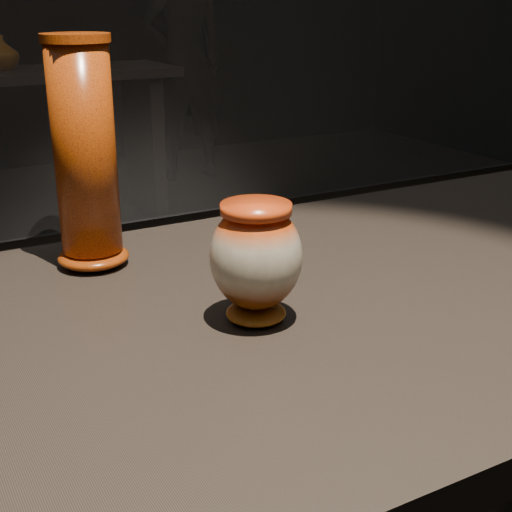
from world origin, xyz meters
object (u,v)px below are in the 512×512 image
at_px(display_plinth, 340,446).
at_px(visitor, 184,61).
at_px(main_vase, 256,258).
at_px(tall_vase, 85,159).

xyz_separation_m(display_plinth, visitor, (1.53, 4.08, 0.21)).
xyz_separation_m(display_plinth, main_vase, (-0.17, -0.03, 0.36)).
bearing_deg(display_plinth, main_vase, -169.40).
bearing_deg(visitor, tall_vase, 68.26).
bearing_deg(tall_vase, visitor, 64.49).
bearing_deg(tall_vase, main_vase, -67.36).
relative_size(display_plinth, main_vase, 12.76).
xyz_separation_m(tall_vase, visitor, (1.82, 3.82, -0.23)).
distance_m(main_vase, visitor, 4.45).
relative_size(display_plinth, tall_vase, 5.79).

